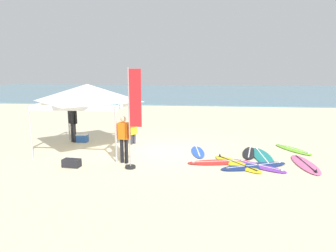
% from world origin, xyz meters
% --- Properties ---
extents(ground_plane, '(80.00, 80.00, 0.00)m').
position_xyz_m(ground_plane, '(0.00, 0.00, 0.00)').
color(ground_plane, beige).
extents(sea, '(80.00, 36.00, 0.10)m').
position_xyz_m(sea, '(0.00, 33.88, 0.05)').
color(sea, '#568499').
rests_on(sea, ground).
extents(canopy_tent, '(3.35, 3.35, 2.75)m').
position_xyz_m(canopy_tent, '(-3.12, 0.08, 2.39)').
color(canopy_tent, '#B7B7BC').
rests_on(canopy_tent, ground).
extents(surfboard_lime, '(1.39, 1.95, 0.19)m').
position_xyz_m(surfboard_lime, '(5.37, 0.91, 0.04)').
color(surfboard_lime, '#7AD12D').
rests_on(surfboard_lime, ground).
extents(surfboard_pink, '(0.70, 2.32, 0.19)m').
position_xyz_m(surfboard_pink, '(5.20, -1.11, 0.04)').
color(surfboard_pink, pink).
rests_on(surfboard_pink, ground).
extents(surfboard_blue, '(0.71, 1.89, 0.19)m').
position_xyz_m(surfboard_blue, '(1.41, 0.11, 0.04)').
color(surfboard_blue, blue).
rests_on(surfboard_blue, ground).
extents(surfboard_purple, '(1.84, 1.64, 0.19)m').
position_xyz_m(surfboard_purple, '(3.57, -1.51, 0.04)').
color(surfboard_purple, purple).
rests_on(surfboard_purple, ground).
extents(surfboard_black, '(0.87, 1.98, 0.19)m').
position_xyz_m(surfboard_black, '(3.47, 0.19, 0.04)').
color(surfboard_black, black).
rests_on(surfboard_black, ground).
extents(surfboard_red, '(2.35, 1.10, 0.19)m').
position_xyz_m(surfboard_red, '(2.16, -1.19, 0.04)').
color(surfboard_red, red).
rests_on(surfboard_red, ground).
extents(surfboard_yellow, '(1.86, 2.24, 0.19)m').
position_xyz_m(surfboard_yellow, '(2.80, -1.32, 0.04)').
color(surfboard_yellow, yellow).
rests_on(surfboard_yellow, ground).
extents(surfboard_teal, '(0.73, 2.47, 0.19)m').
position_xyz_m(surfboard_teal, '(3.89, -0.23, 0.04)').
color(surfboard_teal, '#19847F').
rests_on(surfboard_teal, ground).
extents(surfboard_navy, '(2.59, 1.64, 0.19)m').
position_xyz_m(surfboard_navy, '(3.38, -1.52, 0.04)').
color(surfboard_navy, navy).
rests_on(surfboard_navy, ground).
extents(person_orange, '(0.54, 0.30, 1.71)m').
position_xyz_m(person_orange, '(-1.22, -1.53, 0.99)').
color(person_orange, black).
rests_on(person_orange, ground).
extents(person_black, '(0.50, 0.36, 1.71)m').
position_xyz_m(person_black, '(-4.36, 1.30, 0.99)').
color(person_black, '#2D2D33').
rests_on(person_black, ground).
extents(person_yellow, '(0.38, 0.47, 1.20)m').
position_xyz_m(person_yellow, '(-1.55, 1.25, 0.66)').
color(person_yellow, '#383842').
rests_on(person_yellow, ground).
extents(banner_flag, '(0.60, 0.36, 3.40)m').
position_xyz_m(banner_flag, '(-0.75, -2.10, 1.57)').
color(banner_flag, '#99999E').
rests_on(banner_flag, ground).
extents(gear_bag_near_tent, '(0.63, 0.38, 0.28)m').
position_xyz_m(gear_bag_near_tent, '(-2.92, -2.20, 0.14)').
color(gear_bag_near_tent, '#232328').
rests_on(gear_bag_near_tent, ground).
extents(cooler_box, '(0.50, 0.36, 0.39)m').
position_xyz_m(cooler_box, '(-3.97, 1.36, 0.20)').
color(cooler_box, '#2D60B7').
rests_on(cooler_box, ground).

